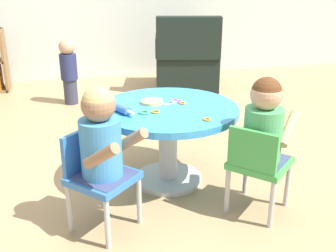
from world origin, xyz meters
The scene contains 15 objects.
ground_plane centered at (0.00, 0.00, 0.00)m, with size 10.00×10.00×0.00m, color tan.
craft_table centered at (0.00, 0.00, 0.39)m, with size 0.88×0.88×0.52m.
child_chair_left centered at (-0.47, -0.40, 0.31)m, with size 0.42×0.42×0.54m.
seated_child_left centered at (-0.45, -0.43, 0.53)m, with size 0.43×0.44×0.51m.
child_chair_right centered at (0.39, -0.48, 0.31)m, with size 0.42×0.42×0.54m.
seated_child_right centered at (0.42, -0.45, 0.53)m, with size 0.44×0.43×0.51m.
armchair_dark centered at (0.74, 2.15, 0.31)m, with size 0.84×0.85×0.85m.
toddler_standing centered at (-0.59, 1.86, 0.36)m, with size 0.17×0.17×0.67m.
rolling_pin centered at (-0.29, -0.05, 0.54)m, with size 0.13×0.21×0.05m.
craft_scissors centered at (0.06, 0.08, 0.52)m, with size 0.14×0.12×0.01m.
playdough_blob_0 centered at (-0.08, 0.09, 0.53)m, with size 0.14×0.14×0.02m, color #F2CC72.
cookie_cutter_0 centered at (0.10, 0.03, 0.52)m, with size 0.05×0.05×0.01m, color orange.
cookie_cutter_1 centered at (0.16, -0.29, 0.52)m, with size 0.05×0.05×0.01m, color orange.
cookie_cutter_2 centered at (-0.17, -0.09, 0.52)m, with size 0.06×0.06×0.01m, color #4CB259.
cookie_cutter_3 centered at (-0.10, -0.09, 0.52)m, with size 0.05×0.05×0.01m, color orange.
Camera 1 is at (-0.55, -2.29, 1.30)m, focal length 42.92 mm.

